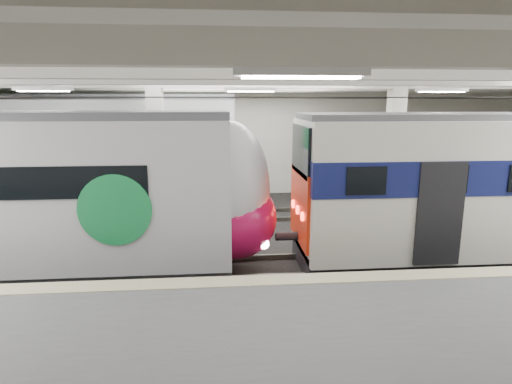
{
  "coord_description": "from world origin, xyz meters",
  "views": [
    {
      "loc": [
        -0.98,
        -11.17,
        4.62
      ],
      "look_at": [
        0.08,
        1.0,
        2.0
      ],
      "focal_mm": 30.0,
      "sensor_mm": 36.0,
      "label": 1
    }
  ],
  "objects": [
    {
      "name": "far_train",
      "position": [
        -8.0,
        5.5,
        2.5
      ],
      "size": [
        15.46,
        3.88,
        4.84
      ],
      "rotation": [
        0.0,
        0.0,
        -0.05
      ],
      "color": "silver",
      "rests_on": "ground"
    },
    {
      "name": "modern_emu",
      "position": [
        -5.62,
        -0.0,
        2.14
      ],
      "size": [
        13.46,
        2.78,
        4.36
      ],
      "color": "silver",
      "rests_on": "ground"
    },
    {
      "name": "station_hall",
      "position": [
        0.0,
        -1.74,
        3.24
      ],
      "size": [
        36.0,
        24.0,
        5.75
      ],
      "color": "black",
      "rests_on": "ground"
    }
  ]
}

